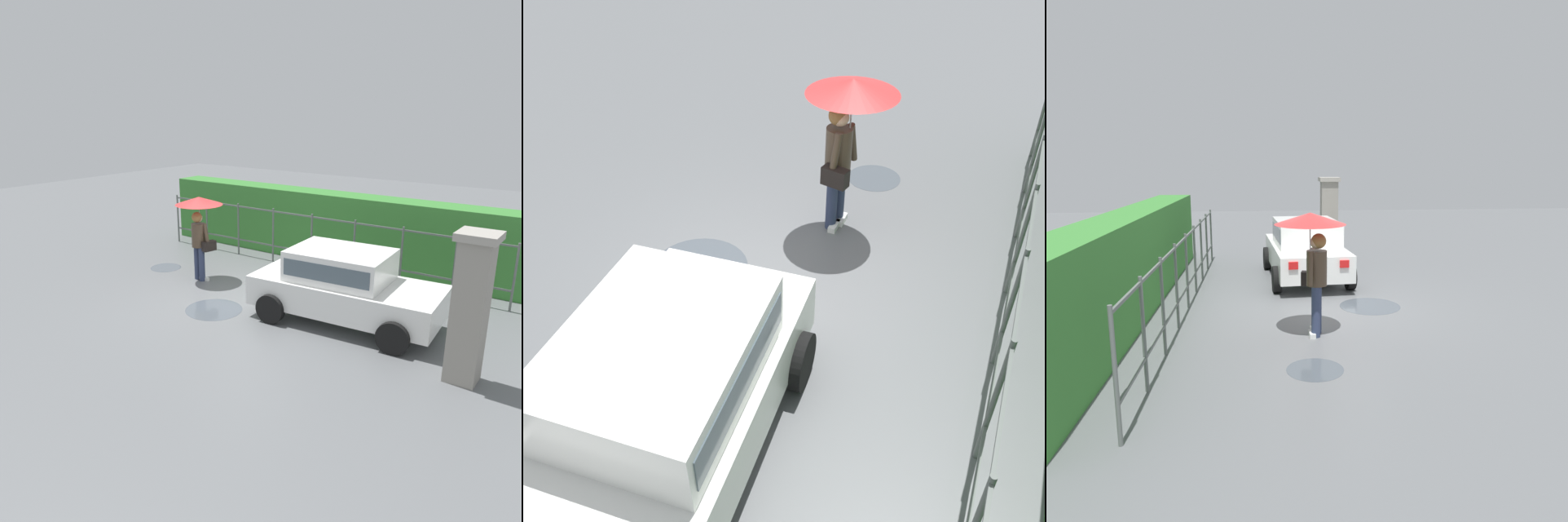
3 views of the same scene
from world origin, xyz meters
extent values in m
plane|color=slate|center=(0.00, 0.00, 0.00)|extent=(40.00, 40.00, 0.00)
cube|color=white|center=(2.42, 0.23, 0.58)|extent=(3.81, 1.90, 0.60)
cube|color=white|center=(2.27, 0.22, 1.18)|extent=(2.00, 1.57, 0.60)
cube|color=#4C5B66|center=(2.27, 0.22, 1.20)|extent=(1.85, 1.58, 0.33)
cylinder|color=black|center=(3.61, 1.16, 0.30)|extent=(0.61, 0.22, 0.60)
cylinder|color=black|center=(3.73, -0.52, 0.30)|extent=(0.61, 0.22, 0.60)
cylinder|color=black|center=(1.12, 0.98, 0.30)|extent=(0.61, 0.22, 0.60)
cylinder|color=black|center=(1.23, -0.69, 0.30)|extent=(0.61, 0.22, 0.60)
cube|color=red|center=(0.53, 0.65, 0.73)|extent=(0.07, 0.20, 0.16)
cube|color=red|center=(0.61, -0.45, 0.73)|extent=(0.07, 0.20, 0.16)
cylinder|color=#2D3856|center=(-1.80, 0.43, 0.43)|extent=(0.15, 0.15, 0.86)
cylinder|color=#2D3856|center=(-1.60, 0.39, 0.43)|extent=(0.15, 0.15, 0.86)
cube|color=white|center=(-1.78, 0.49, 0.04)|extent=(0.26, 0.10, 0.08)
cube|color=white|center=(-1.59, 0.44, 0.04)|extent=(0.26, 0.10, 0.08)
cylinder|color=#473828|center=(-1.70, 0.41, 1.15)|extent=(0.34, 0.34, 0.58)
sphere|color=#DBAD89|center=(-1.70, 0.41, 1.58)|extent=(0.22, 0.22, 0.22)
sphere|color=olive|center=(-1.71, 0.38, 1.60)|extent=(0.25, 0.25, 0.25)
cylinder|color=#473828|center=(-1.90, 0.53, 1.18)|extent=(0.24, 0.14, 0.56)
cylinder|color=#473828|center=(-1.47, 0.44, 1.18)|extent=(0.24, 0.14, 0.56)
cylinder|color=#B2B2B7|center=(-1.76, 0.52, 1.50)|extent=(0.02, 0.02, 0.77)
cone|color=red|center=(-1.76, 0.52, 1.97)|extent=(1.16, 1.16, 0.19)
cube|color=black|center=(-1.42, 0.47, 0.91)|extent=(0.23, 0.37, 0.24)
cube|color=gray|center=(4.97, -0.71, 1.15)|extent=(0.48, 0.48, 2.30)
cube|color=#9E998E|center=(4.97, -0.71, 2.36)|extent=(0.60, 0.60, 0.12)
cylinder|color=#59605B|center=(-4.81, 2.78, 0.75)|extent=(0.05, 0.05, 1.50)
cylinder|color=#59605B|center=(-3.58, 2.78, 0.75)|extent=(0.05, 0.05, 1.50)
cylinder|color=#59605B|center=(-2.35, 2.78, 0.75)|extent=(0.05, 0.05, 1.50)
cylinder|color=#59605B|center=(-1.13, 2.78, 0.75)|extent=(0.05, 0.05, 1.50)
cylinder|color=#59605B|center=(0.10, 2.78, 0.75)|extent=(0.05, 0.05, 1.50)
cylinder|color=#59605B|center=(1.32, 2.78, 0.75)|extent=(0.05, 0.05, 1.50)
cylinder|color=#59605B|center=(2.55, 2.78, 0.75)|extent=(0.05, 0.05, 1.50)
cylinder|color=#59605B|center=(3.77, 2.78, 0.75)|extent=(0.05, 0.05, 1.50)
cylinder|color=#59605B|center=(5.00, 2.78, 0.75)|extent=(0.05, 0.05, 1.50)
cube|color=#59605B|center=(0.10, 2.78, 1.42)|extent=(9.80, 0.03, 0.04)
cube|color=#59605B|center=(0.10, 2.78, 0.45)|extent=(9.80, 0.03, 0.04)
cube|color=#387F33|center=(0.10, 3.85, 0.95)|extent=(10.80, 0.90, 1.90)
cylinder|color=#4C545B|center=(-0.13, -0.86, 0.00)|extent=(1.22, 1.22, 0.00)
cylinder|color=#4C545B|center=(-3.12, 0.59, 0.00)|extent=(0.81, 0.81, 0.00)
camera|label=1|loc=(6.64, -8.39, 4.19)|focal=34.96mm
camera|label=2|loc=(4.90, 2.38, 4.75)|focal=41.18mm
camera|label=3|loc=(-9.54, 1.30, 2.86)|focal=33.90mm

